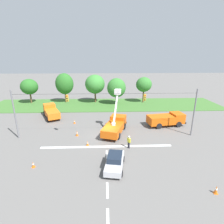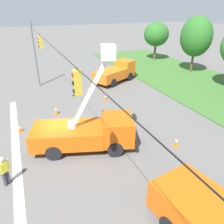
{
  "view_description": "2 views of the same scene",
  "coord_description": "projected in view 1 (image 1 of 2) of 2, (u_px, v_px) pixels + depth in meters",
  "views": [
    {
      "loc": [
        -0.07,
        -24.01,
        11.67
      ],
      "look_at": [
        1.01,
        4.11,
        2.57
      ],
      "focal_mm": 28.0,
      "sensor_mm": 36.0,
      "label": 1
    },
    {
      "loc": [
        13.27,
        -1.93,
        8.64
      ],
      "look_at": [
        -0.46,
        4.03,
        1.31
      ],
      "focal_mm": 35.0,
      "sensor_mm": 36.0,
      "label": 2
    }
  ],
  "objects": [
    {
      "name": "traffic_cone_lane_edge_b",
      "position": [
        106.0,
        124.0,
        30.33
      ],
      "size": [
        0.36,
        0.36,
        0.65
      ],
      "color": "orange",
      "rests_on": "ground"
    },
    {
      "name": "tree_far_west",
      "position": [
        29.0,
        87.0,
        43.64
      ],
      "size": [
        4.22,
        4.07,
        6.2
      ],
      "color": "brown",
      "rests_on": "ground"
    },
    {
      "name": "traffic_cone_lane_edge_a",
      "position": [
        216.0,
        190.0,
        15.4
      ],
      "size": [
        0.36,
        0.36,
        0.79
      ],
      "color": "orange",
      "rests_on": "ground"
    },
    {
      "name": "traffic_cone_near_bucket",
      "position": [
        125.0,
        118.0,
        33.13
      ],
      "size": [
        0.36,
        0.36,
        0.71
      ],
      "color": "orange",
      "rests_on": "ground"
    },
    {
      "name": "ground_plane",
      "position": [
        106.0,
        137.0,
        26.42
      ],
      "size": [
        200.0,
        200.0,
        0.0
      ],
      "primitive_type": "plane",
      "color": "#605E5B"
    },
    {
      "name": "tree_east",
      "position": [
        116.0,
        88.0,
        42.52
      ],
      "size": [
        4.53,
        3.88,
        6.55
      ],
      "color": "brown",
      "rests_on": "ground"
    },
    {
      "name": "tree_west",
      "position": [
        64.0,
        84.0,
        44.2
      ],
      "size": [
        4.52,
        3.86,
        7.51
      ],
      "color": "brown",
      "rests_on": "ground"
    },
    {
      "name": "traffic_cone_foreground_right",
      "position": [
        74.0,
        122.0,
        31.45
      ],
      "size": [
        0.36,
        0.36,
        0.68
      ],
      "color": "orange",
      "rests_on": "ground"
    },
    {
      "name": "sedan_silver",
      "position": [
        115.0,
        161.0,
        18.87
      ],
      "size": [
        2.46,
        4.53,
        1.56
      ],
      "color": "#B7B7BC",
      "rests_on": "ground"
    },
    {
      "name": "signal_gantry",
      "position": [
        106.0,
        110.0,
        25.12
      ],
      "size": [
        26.2,
        0.33,
        7.2
      ],
      "color": "slate",
      "rests_on": "ground"
    },
    {
      "name": "utility_truck_bucket_lift",
      "position": [
        115.0,
        125.0,
        27.48
      ],
      "size": [
        4.44,
        7.1,
        6.71
      ],
      "color": "#D6560F",
      "rests_on": "ground"
    },
    {
      "name": "lane_markings",
      "position": [
        107.0,
        152.0,
        22.1
      ],
      "size": [
        17.6,
        15.25,
        0.01
      ],
      "color": "silver",
      "rests_on": "ground"
    },
    {
      "name": "traffic_cone_mid_right",
      "position": [
        88.0,
        143.0,
        23.71
      ],
      "size": [
        0.36,
        0.36,
        0.66
      ],
      "color": "orange",
      "rests_on": "ground"
    },
    {
      "name": "traffic_cone_mid_left",
      "position": [
        77.0,
        133.0,
        26.55
      ],
      "size": [
        0.36,
        0.36,
        0.81
      ],
      "color": "orange",
      "rests_on": "ground"
    },
    {
      "name": "traffic_cone_foreground_left",
      "position": [
        33.0,
        165.0,
        19.05
      ],
      "size": [
        0.36,
        0.36,
        0.68
      ],
      "color": "orange",
      "rests_on": "ground"
    },
    {
      "name": "tree_far_east",
      "position": [
        144.0,
        85.0,
        44.11
      ],
      "size": [
        3.97,
        3.61,
        6.58
      ],
      "color": "brown",
      "rests_on": "ground"
    },
    {
      "name": "tree_centre",
      "position": [
        95.0,
        84.0,
        44.3
      ],
      "size": [
        4.96,
        5.35,
        7.16
      ],
      "color": "brown",
      "rests_on": "ground"
    },
    {
      "name": "utility_truck_support_near",
      "position": [
        166.0,
        119.0,
        30.24
      ],
      "size": [
        6.67,
        3.4,
        2.16
      ],
      "color": "#D6560F",
      "rests_on": "ground"
    },
    {
      "name": "road_worker",
      "position": [
        129.0,
        141.0,
        22.84
      ],
      "size": [
        0.42,
        0.56,
        1.77
      ],
      "color": "#383842",
      "rests_on": "ground"
    },
    {
      "name": "utility_truck_support_far",
      "position": [
        51.0,
        112.0,
        34.32
      ],
      "size": [
        4.64,
        6.27,
        2.37
      ],
      "color": "orange",
      "rests_on": "ground"
    },
    {
      "name": "grass_verge",
      "position": [
        106.0,
        105.0,
        43.52
      ],
      "size": [
        56.0,
        12.0,
        0.1
      ],
      "primitive_type": "cube",
      "color": "#3D6B2D",
      "rests_on": "ground"
    }
  ]
}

